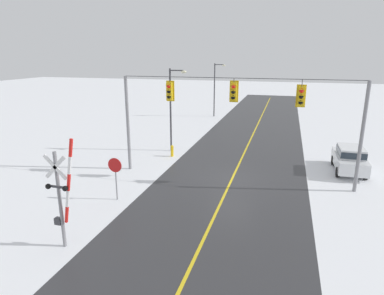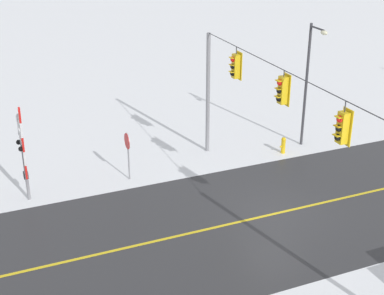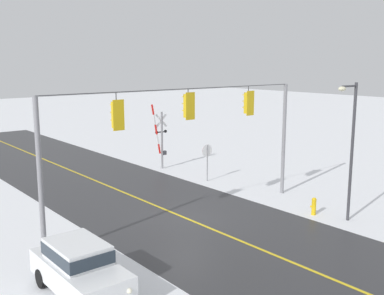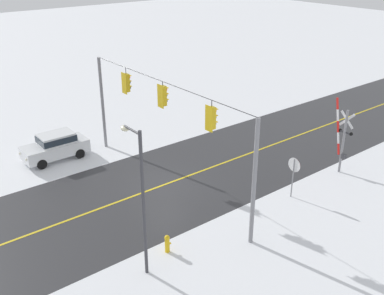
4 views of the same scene
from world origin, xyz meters
The scene contains 9 objects.
ground_plane centered at (0.00, 0.00, 0.00)m, with size 160.00×160.00×0.00m, color white.
road_asphalt centered at (0.00, 6.00, 0.00)m, with size 9.00×80.00×0.01m, color #303033.
lane_centre_line centered at (0.00, 6.00, 0.01)m, with size 0.14×72.00×0.01m, color gold.
signal_span centered at (-0.08, -0.01, 4.27)m, with size 14.20×0.47×6.22m.
stop_sign centered at (-5.43, -4.74, 1.71)m, with size 0.80×0.09×2.35m.
railroad_crossing centered at (-5.22, -9.38, 2.27)m, with size 1.34×0.31×4.56m.
parked_car_white centered at (7.20, 3.45, 0.95)m, with size 1.83×4.21×1.74m.
streetlamp_near centered at (-5.59, 5.00, 3.92)m, with size 1.39×0.28×6.50m.
fire_hydrant centered at (-5.20, 3.49, 0.47)m, with size 0.24×0.31×0.88m.
Camera 3 is at (13.16, 16.44, 7.42)m, focal length 43.08 mm.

